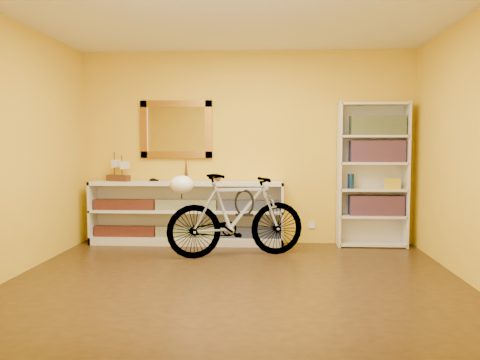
# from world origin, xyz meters

# --- Properties ---
(floor) EXTENTS (4.50, 4.00, 0.01)m
(floor) POSITION_xyz_m (0.00, 0.00, -0.01)
(floor) COLOR #301F0D
(floor) RESTS_ON ground
(ceiling) EXTENTS (4.50, 4.00, 0.01)m
(ceiling) POSITION_xyz_m (0.00, 0.00, 2.60)
(ceiling) COLOR silver
(ceiling) RESTS_ON ground
(back_wall) EXTENTS (4.50, 0.01, 2.60)m
(back_wall) POSITION_xyz_m (0.00, 2.00, 1.30)
(back_wall) COLOR gold
(back_wall) RESTS_ON ground
(left_wall) EXTENTS (0.01, 4.00, 2.60)m
(left_wall) POSITION_xyz_m (-2.25, 0.00, 1.30)
(left_wall) COLOR gold
(left_wall) RESTS_ON ground
(right_wall) EXTENTS (0.01, 4.00, 2.60)m
(right_wall) POSITION_xyz_m (2.25, 0.00, 1.30)
(right_wall) COLOR gold
(right_wall) RESTS_ON ground
(gilt_mirror) EXTENTS (0.98, 0.06, 0.78)m
(gilt_mirror) POSITION_xyz_m (-0.95, 1.97, 1.55)
(gilt_mirror) COLOR brown
(gilt_mirror) RESTS_ON back_wall
(wall_socket) EXTENTS (0.09, 0.02, 0.09)m
(wall_socket) POSITION_xyz_m (0.90, 1.99, 0.25)
(wall_socket) COLOR silver
(wall_socket) RESTS_ON back_wall
(console_unit) EXTENTS (2.60, 0.35, 0.85)m
(console_unit) POSITION_xyz_m (-0.79, 1.81, 0.42)
(console_unit) COLOR silver
(console_unit) RESTS_ON floor
(cd_row_lower) EXTENTS (2.50, 0.13, 0.14)m
(cd_row_lower) POSITION_xyz_m (-0.79, 1.79, 0.17)
(cd_row_lower) COLOR black
(cd_row_lower) RESTS_ON console_unit
(cd_row_upper) EXTENTS (2.50, 0.13, 0.14)m
(cd_row_upper) POSITION_xyz_m (-0.79, 1.79, 0.54)
(cd_row_upper) COLOR navy
(cd_row_upper) RESTS_ON console_unit
(model_ship) EXTENTS (0.35, 0.23, 0.39)m
(model_ship) POSITION_xyz_m (-1.72, 1.81, 1.05)
(model_ship) COLOR #412212
(model_ship) RESTS_ON console_unit
(toy_car) EXTENTS (0.00, 0.00, 0.00)m
(toy_car) POSITION_xyz_m (-1.23, 1.81, 0.85)
(toy_car) COLOR black
(toy_car) RESTS_ON console_unit
(bronze_ornament) EXTENTS (0.06, 0.06, 0.34)m
(bronze_ornament) POSITION_xyz_m (-0.79, 1.81, 1.02)
(bronze_ornament) COLOR #53331C
(bronze_ornament) RESTS_ON console_unit
(decorative_orb) EXTENTS (0.09, 0.09, 0.09)m
(decorative_orb) POSITION_xyz_m (-0.37, 1.81, 0.89)
(decorative_orb) COLOR #53331C
(decorative_orb) RESTS_ON console_unit
(bookcase) EXTENTS (0.90, 0.30, 1.90)m
(bookcase) POSITION_xyz_m (1.67, 1.84, 0.95)
(bookcase) COLOR silver
(bookcase) RESTS_ON floor
(book_row_a) EXTENTS (0.70, 0.22, 0.26)m
(book_row_a) POSITION_xyz_m (1.72, 1.84, 0.55)
(book_row_a) COLOR maroon
(book_row_a) RESTS_ON bookcase
(book_row_b) EXTENTS (0.70, 0.22, 0.28)m
(book_row_b) POSITION_xyz_m (1.72, 1.84, 1.25)
(book_row_b) COLOR maroon
(book_row_b) RESTS_ON bookcase
(book_row_c) EXTENTS (0.70, 0.22, 0.25)m
(book_row_c) POSITION_xyz_m (1.72, 1.84, 1.59)
(book_row_c) COLOR navy
(book_row_c) RESTS_ON bookcase
(travel_mug) EXTENTS (0.09, 0.09, 0.19)m
(travel_mug) POSITION_xyz_m (1.39, 1.82, 0.86)
(travel_mug) COLOR #153897
(travel_mug) RESTS_ON bookcase
(red_tin) EXTENTS (0.16, 0.16, 0.18)m
(red_tin) POSITION_xyz_m (1.47, 1.87, 1.55)
(red_tin) COLOR maroon
(red_tin) RESTS_ON bookcase
(yellow_bag) EXTENTS (0.19, 0.14, 0.14)m
(yellow_bag) POSITION_xyz_m (1.92, 1.80, 0.83)
(yellow_bag) COLOR yellow
(yellow_bag) RESTS_ON bookcase
(bicycle) EXTENTS (0.92, 1.75, 1.00)m
(bicycle) POSITION_xyz_m (-0.07, 1.10, 0.50)
(bicycle) COLOR silver
(bicycle) RESTS_ON floor
(helmet) EXTENTS (0.28, 0.27, 0.21)m
(helmet) POSITION_xyz_m (-0.69, 0.91, 0.88)
(helmet) COLOR white
(helmet) RESTS_ON bicycle
(u_lock) EXTENTS (0.24, 0.03, 0.24)m
(u_lock) POSITION_xyz_m (0.03, 1.13, 0.65)
(u_lock) COLOR black
(u_lock) RESTS_ON bicycle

